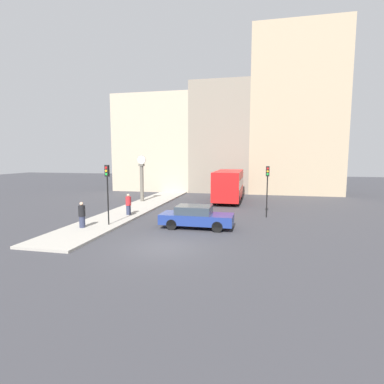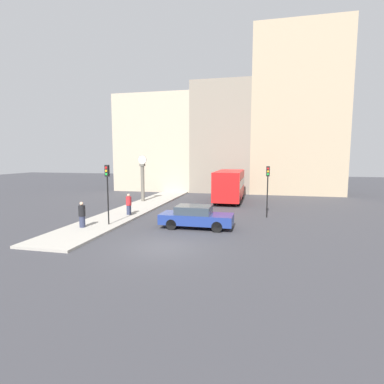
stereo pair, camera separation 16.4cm
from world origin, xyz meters
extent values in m
plane|color=#38383D|center=(0.00, 0.00, 0.00)|extent=(120.00, 120.00, 0.00)
cube|color=#A39E93|center=(-5.82, 11.01, 0.07)|extent=(3.29, 26.03, 0.14)
cube|color=#B7A88E|center=(-9.25, 25.05, 6.37)|extent=(10.47, 5.00, 12.74)
cube|color=gray|center=(-0.25, 25.05, 6.96)|extent=(7.53, 5.00, 13.92)
cube|color=tan|center=(9.00, 25.05, 9.99)|extent=(10.97, 5.00, 19.98)
cube|color=navy|center=(0.80, 4.44, 0.61)|extent=(4.70, 1.86, 0.65)
cube|color=#2D3842|center=(0.61, 4.44, 1.20)|extent=(2.26, 1.68, 0.52)
cylinder|color=black|center=(2.25, 5.26, 0.34)|extent=(0.68, 0.22, 0.68)
cylinder|color=black|center=(2.25, 3.61, 0.34)|extent=(0.68, 0.22, 0.68)
cylinder|color=black|center=(-0.66, 5.26, 0.34)|extent=(0.68, 0.22, 0.68)
cylinder|color=black|center=(-0.66, 3.61, 0.34)|extent=(0.68, 0.22, 0.68)
cube|color=red|center=(1.69, 16.47, 1.76)|extent=(2.56, 7.67, 2.80)
cube|color=#1E232D|center=(1.69, 16.47, 1.96)|extent=(2.58, 7.52, 0.82)
cylinder|color=black|center=(2.83, 18.85, 0.45)|extent=(0.28, 0.90, 0.90)
cylinder|color=black|center=(0.55, 18.85, 0.45)|extent=(0.28, 0.90, 0.90)
cylinder|color=black|center=(2.83, 14.09, 0.45)|extent=(0.28, 0.90, 0.90)
cylinder|color=black|center=(0.55, 14.09, 0.45)|extent=(0.28, 0.90, 0.90)
cylinder|color=black|center=(-5.00, 3.57, 1.73)|extent=(0.09, 0.09, 3.19)
cube|color=black|center=(-5.00, 3.57, 3.71)|extent=(0.26, 0.20, 0.76)
cylinder|color=red|center=(-5.00, 3.45, 3.92)|extent=(0.15, 0.04, 0.15)
cylinder|color=orange|center=(-5.00, 3.45, 3.71)|extent=(0.15, 0.04, 0.15)
cylinder|color=green|center=(-5.00, 3.45, 3.50)|extent=(0.15, 0.04, 0.15)
cylinder|color=black|center=(5.32, 8.92, 1.57)|extent=(0.09, 0.09, 3.15)
cube|color=black|center=(5.32, 8.92, 3.53)|extent=(0.26, 0.20, 0.76)
cylinder|color=red|center=(5.32, 8.80, 3.73)|extent=(0.15, 0.04, 0.15)
cylinder|color=orange|center=(5.32, 8.80, 3.53)|extent=(0.15, 0.04, 0.15)
cylinder|color=green|center=(5.32, 8.80, 3.32)|extent=(0.15, 0.04, 0.15)
cylinder|color=#666056|center=(-6.78, 13.90, 1.91)|extent=(0.36, 0.36, 3.53)
cube|color=#666056|center=(-6.78, 13.90, 3.78)|extent=(0.47, 0.47, 0.22)
cylinder|color=#666056|center=(-6.78, 13.90, 4.30)|extent=(0.89, 0.04, 0.89)
cylinder|color=white|center=(-6.78, 13.90, 4.30)|extent=(0.82, 0.06, 0.82)
cylinder|color=#2D334C|center=(-6.24, 2.44, 0.50)|extent=(0.36, 0.36, 0.73)
cylinder|color=black|center=(-6.24, 2.44, 1.21)|extent=(0.42, 0.42, 0.68)
sphere|color=tan|center=(-6.24, 2.44, 1.66)|extent=(0.23, 0.23, 0.23)
cylinder|color=#2D334C|center=(-5.14, 7.02, 0.50)|extent=(0.35, 0.35, 0.72)
cylinder|color=red|center=(-5.14, 7.02, 1.20)|extent=(0.42, 0.42, 0.68)
sphere|color=tan|center=(-5.14, 7.02, 1.65)|extent=(0.23, 0.23, 0.23)
camera|label=1|loc=(4.61, -14.27, 4.65)|focal=28.00mm
camera|label=2|loc=(4.77, -14.23, 4.65)|focal=28.00mm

